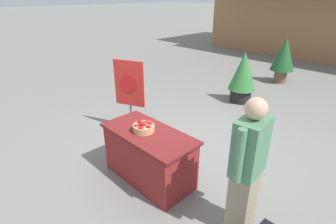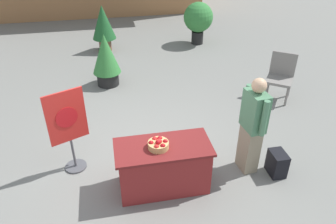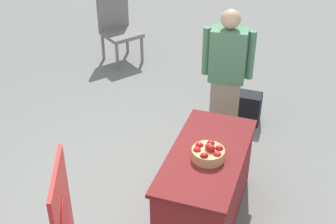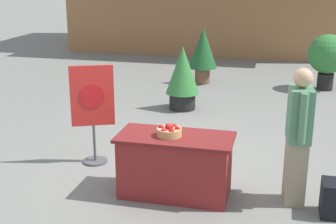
{
  "view_description": "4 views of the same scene",
  "coord_description": "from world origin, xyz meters",
  "px_view_note": "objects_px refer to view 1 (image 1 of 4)",
  "views": [
    {
      "loc": [
        2.69,
        -2.82,
        2.59
      ],
      "look_at": [
        -0.26,
        0.08,
        0.71
      ],
      "focal_mm": 28.0,
      "sensor_mm": 36.0,
      "label": 1
    },
    {
      "loc": [
        -0.49,
        -4.49,
        3.78
      ],
      "look_at": [
        0.41,
        0.06,
        0.87
      ],
      "focal_mm": 35.0,
      "sensor_mm": 36.0,
      "label": 2
    },
    {
      "loc": [
        -3.27,
        -1.52,
        3.46
      ],
      "look_at": [
        0.43,
        -0.26,
        1.01
      ],
      "focal_mm": 50.0,
      "sensor_mm": 36.0,
      "label": 3
    },
    {
      "loc": [
        1.39,
        -6.02,
        2.77
      ],
      "look_at": [
        -0.03,
        -0.29,
        0.95
      ],
      "focal_mm": 50.0,
      "sensor_mm": 36.0,
      "label": 4
    }
  ],
  "objects_px": {
    "display_table": "(149,156)",
    "apple_basket": "(144,127)",
    "poster_board": "(130,94)",
    "potted_plant_near_left": "(284,56)",
    "potted_plant_near_right": "(243,75)",
    "person_visitor": "(247,169)"
  },
  "relations": [
    {
      "from": "person_visitor",
      "to": "potted_plant_near_right",
      "type": "distance_m",
      "value": 4.19
    },
    {
      "from": "potted_plant_near_left",
      "to": "potted_plant_near_right",
      "type": "relative_size",
      "value": 1.07
    },
    {
      "from": "display_table",
      "to": "potted_plant_near_right",
      "type": "bearing_deg",
      "value": 100.79
    },
    {
      "from": "person_visitor",
      "to": "potted_plant_near_right",
      "type": "bearing_deg",
      "value": -64.6
    },
    {
      "from": "poster_board",
      "to": "potted_plant_near_left",
      "type": "height_order",
      "value": "poster_board"
    },
    {
      "from": "display_table",
      "to": "poster_board",
      "type": "relative_size",
      "value": 0.98
    },
    {
      "from": "display_table",
      "to": "potted_plant_near_left",
      "type": "bearing_deg",
      "value": 96.56
    },
    {
      "from": "apple_basket",
      "to": "poster_board",
      "type": "relative_size",
      "value": 0.21
    },
    {
      "from": "poster_board",
      "to": "potted_plant_near_right",
      "type": "bearing_deg",
      "value": 143.87
    },
    {
      "from": "apple_basket",
      "to": "person_visitor",
      "type": "bearing_deg",
      "value": 6.48
    },
    {
      "from": "display_table",
      "to": "apple_basket",
      "type": "bearing_deg",
      "value": -161.76
    },
    {
      "from": "display_table",
      "to": "potted_plant_near_left",
      "type": "height_order",
      "value": "potted_plant_near_left"
    },
    {
      "from": "person_visitor",
      "to": "poster_board",
      "type": "distance_m",
      "value": 2.91
    },
    {
      "from": "apple_basket",
      "to": "poster_board",
      "type": "distance_m",
      "value": 1.51
    },
    {
      "from": "person_visitor",
      "to": "poster_board",
      "type": "xyz_separation_m",
      "value": [
        -2.85,
        0.57,
        -0.04
      ]
    },
    {
      "from": "poster_board",
      "to": "potted_plant_near_right",
      "type": "height_order",
      "value": "poster_board"
    },
    {
      "from": "apple_basket",
      "to": "potted_plant_near_right",
      "type": "relative_size",
      "value": 0.24
    },
    {
      "from": "apple_basket",
      "to": "potted_plant_near_left",
      "type": "bearing_deg",
      "value": 95.86
    },
    {
      "from": "poster_board",
      "to": "potted_plant_near_left",
      "type": "relative_size",
      "value": 1.06
    },
    {
      "from": "display_table",
      "to": "apple_basket",
      "type": "height_order",
      "value": "apple_basket"
    },
    {
      "from": "potted_plant_near_right",
      "to": "poster_board",
      "type": "bearing_deg",
      "value": -102.71
    },
    {
      "from": "poster_board",
      "to": "display_table",
      "type": "bearing_deg",
      "value": 39.3
    }
  ]
}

